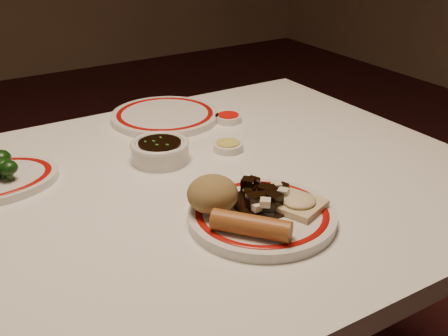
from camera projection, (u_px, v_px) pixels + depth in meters
dining_table at (179, 229)px, 1.09m from camera, size 1.20×0.90×0.75m
main_plate at (262, 216)px, 0.93m from camera, size 0.33×0.33×0.02m
rice_mound at (213, 194)px, 0.92m from camera, size 0.09×0.09×0.06m
spring_roll at (251, 225)px, 0.86m from camera, size 0.11×0.12×0.03m
fried_wonton at (299, 203)px, 0.94m from camera, size 0.10×0.10×0.02m
stirfry_heap at (265, 197)px, 0.95m from camera, size 0.11×0.12×0.03m
soy_bowl at (160, 152)px, 1.15m from camera, size 0.12×0.12×0.04m
sweet_sour_dish at (228, 118)px, 1.35m from camera, size 0.06×0.06×0.02m
mustard_dish at (228, 147)px, 1.20m from camera, size 0.06×0.06×0.02m
far_plate at (165, 116)px, 1.37m from camera, size 0.27×0.27×0.02m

